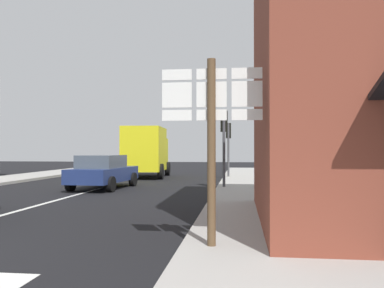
% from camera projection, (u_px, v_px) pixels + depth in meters
% --- Properties ---
extents(ground_plane, '(80.00, 80.00, 0.00)m').
position_uv_depth(ground_plane, '(83.00, 193.00, 15.66)').
color(ground_plane, black).
extents(sidewalk_right, '(3.01, 44.00, 0.14)m').
position_uv_depth(sidewalk_right, '(256.00, 200.00, 12.87)').
color(sidewalk_right, '#9E9B96').
rests_on(sidewalk_right, ground).
extents(lane_centre_stripe, '(0.16, 12.00, 0.01)m').
position_uv_depth(lane_centre_stripe, '(30.00, 208.00, 11.69)').
color(lane_centre_stripe, silver).
rests_on(lane_centre_stripe, ground).
extents(sedan_far, '(2.19, 4.31, 1.47)m').
position_uv_depth(sedan_far, '(103.00, 171.00, 17.42)').
color(sedan_far, navy).
rests_on(sedan_far, ground).
extents(delivery_truck, '(2.75, 5.13, 3.05)m').
position_uv_depth(delivery_truck, '(146.00, 151.00, 24.47)').
color(delivery_truck, yellow).
rests_on(delivery_truck, ground).
extents(route_sign_post, '(1.66, 0.14, 3.20)m').
position_uv_depth(route_sign_post, '(211.00, 132.00, 6.54)').
color(route_sign_post, brown).
rests_on(route_sign_post, ground).
extents(traffic_light_far_right, '(0.30, 0.49, 3.29)m').
position_uv_depth(traffic_light_far_right, '(228.00, 137.00, 23.53)').
color(traffic_light_far_right, '#47474C').
rests_on(traffic_light_far_right, ground).
extents(traffic_light_near_right, '(0.30, 0.49, 3.38)m').
position_uv_depth(traffic_light_near_right, '(224.00, 131.00, 17.03)').
color(traffic_light_near_right, '#47474C').
rests_on(traffic_light_near_right, ground).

